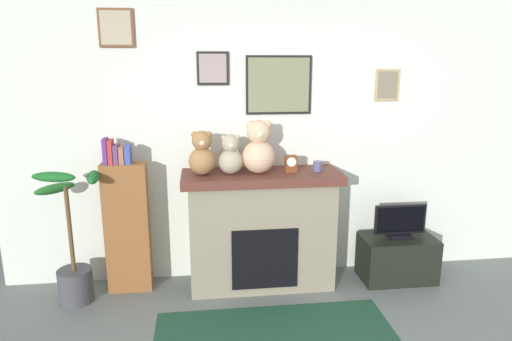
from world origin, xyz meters
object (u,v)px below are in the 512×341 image
(television, at_px, (400,222))
(teddy_bear_grey, at_px, (231,156))
(tv_stand, at_px, (397,258))
(mantel_clock, at_px, (291,164))
(bookshelf, at_px, (127,224))
(teddy_bear_tan, at_px, (259,149))
(fireplace, at_px, (261,229))
(potted_plant, at_px, (73,258))
(candle_jar, at_px, (318,166))
(teddy_bear_brown, at_px, (202,155))

(television, height_order, teddy_bear_grey, teddy_bear_grey)
(tv_stand, bearing_deg, mantel_clock, 177.70)
(bookshelf, bearing_deg, teddy_bear_tan, -2.84)
(fireplace, distance_m, bookshelf, 1.19)
(teddy_bear_grey, distance_m, teddy_bear_tan, 0.25)
(fireplace, height_order, teddy_bear_grey, teddy_bear_grey)
(potted_plant, distance_m, teddy_bear_tan, 1.82)
(teddy_bear_tan, bearing_deg, teddy_bear_grey, 179.96)
(television, distance_m, candle_jar, 0.96)
(bookshelf, relative_size, teddy_bear_tan, 3.00)
(fireplace, bearing_deg, teddy_bear_brown, -177.97)
(tv_stand, bearing_deg, teddy_bear_tan, 178.16)
(bookshelf, bearing_deg, candle_jar, -1.94)
(mantel_clock, bearing_deg, television, -2.37)
(bookshelf, bearing_deg, teddy_bear_grey, -3.58)
(bookshelf, relative_size, tv_stand, 2.05)
(mantel_clock, height_order, teddy_bear_brown, teddy_bear_brown)
(television, height_order, mantel_clock, mantel_clock)
(teddy_bear_brown, bearing_deg, teddy_bear_tan, -0.01)
(bookshelf, xyz_separation_m, teddy_bear_brown, (0.68, -0.06, 0.61))
(bookshelf, xyz_separation_m, teddy_bear_tan, (1.16, -0.06, 0.65))
(potted_plant, distance_m, candle_jar, 2.24)
(fireplace, height_order, television, fireplace)
(teddy_bear_brown, bearing_deg, bookshelf, 175.13)
(fireplace, xyz_separation_m, mantel_clock, (0.26, -0.02, 0.60))
(potted_plant, height_order, tv_stand, potted_plant)
(candle_jar, xyz_separation_m, teddy_bear_brown, (-1.01, -0.00, 0.13))
(television, distance_m, teddy_bear_grey, 1.69)
(candle_jar, distance_m, teddy_bear_grey, 0.78)
(teddy_bear_grey, relative_size, teddy_bear_tan, 0.74)
(television, relative_size, teddy_bear_tan, 1.05)
(bookshelf, height_order, teddy_bear_brown, teddy_bear_brown)
(bookshelf, height_order, teddy_bear_grey, teddy_bear_grey)
(teddy_bear_grey, bearing_deg, candle_jar, 0.03)
(potted_plant, relative_size, teddy_bear_grey, 3.44)
(fireplace, distance_m, teddy_bear_brown, 0.87)
(tv_stand, height_order, teddy_bear_grey, teddy_bear_grey)
(fireplace, relative_size, tv_stand, 2.06)
(fireplace, bearing_deg, mantel_clock, -4.25)
(fireplace, xyz_separation_m, potted_plant, (-1.62, -0.12, -0.14))
(candle_jar, height_order, teddy_bear_grey, teddy_bear_grey)
(television, bearing_deg, teddy_bear_tan, 178.10)
(fireplace, distance_m, television, 1.29)
(mantel_clock, xyz_separation_m, teddy_bear_tan, (-0.28, 0.00, 0.13))
(fireplace, bearing_deg, bookshelf, 178.10)
(teddy_bear_tan, bearing_deg, fireplace, 34.83)
(teddy_bear_grey, bearing_deg, potted_plant, -175.61)
(mantel_clock, bearing_deg, bookshelf, 177.68)
(teddy_bear_tan, bearing_deg, bookshelf, 177.16)
(tv_stand, relative_size, teddy_bear_brown, 1.78)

